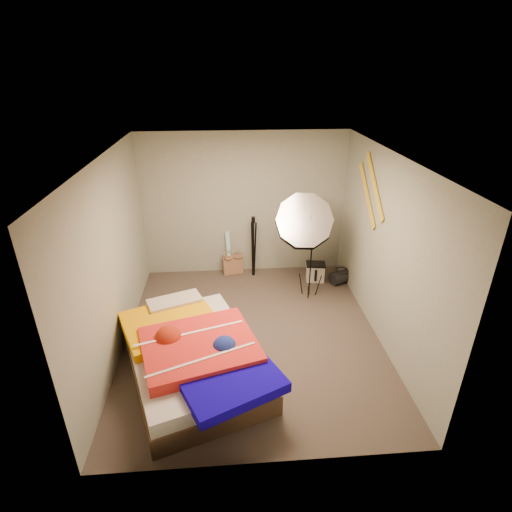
{
  "coord_description": "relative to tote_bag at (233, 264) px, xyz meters",
  "views": [
    {
      "loc": [
        -0.31,
        -4.57,
        3.48
      ],
      "look_at": [
        0.1,
        0.6,
        0.95
      ],
      "focal_mm": 28.0,
      "sensor_mm": 36.0,
      "label": 1
    }
  ],
  "objects": [
    {
      "name": "wrapping_roll",
      "position": [
        -0.07,
        0.04,
        0.21
      ],
      "size": [
        0.15,
        0.24,
        0.79
      ],
      "primitive_type": "cylinder",
      "rotation": [
        -0.17,
        0.0,
        0.27
      ],
      "color": "#5AB8CF",
      "rests_on": "floor"
    },
    {
      "name": "wall_back",
      "position": [
        0.22,
        0.14,
        1.07
      ],
      "size": [
        3.5,
        0.0,
        3.5
      ],
      "primitive_type": "plane",
      "rotation": [
        1.57,
        0.0,
        0.0
      ],
      "color": "gray",
      "rests_on": "floor"
    },
    {
      "name": "wall_front",
      "position": [
        0.22,
        -3.86,
        1.07
      ],
      "size": [
        3.5,
        0.0,
        3.5
      ],
      "primitive_type": "plane",
      "rotation": [
        -1.57,
        0.0,
        0.0
      ],
      "color": "gray",
      "rests_on": "floor"
    },
    {
      "name": "photo_umbrella",
      "position": [
        1.06,
        -0.94,
        1.15
      ],
      "size": [
        1.12,
        0.87,
        1.85
      ],
      "color": "black",
      "rests_on": "floor"
    },
    {
      "name": "ceiling",
      "position": [
        0.22,
        -1.86,
        2.32
      ],
      "size": [
        4.0,
        4.0,
        0.0
      ],
      "primitive_type": "plane",
      "rotation": [
        3.14,
        0.0,
        0.0
      ],
      "color": "silver",
      "rests_on": "wall_back"
    },
    {
      "name": "wall_left",
      "position": [
        -1.53,
        -1.86,
        1.07
      ],
      "size": [
        0.0,
        4.0,
        4.0
      ],
      "primitive_type": "plane",
      "rotation": [
        1.57,
        0.0,
        1.57
      ],
      "color": "gray",
      "rests_on": "floor"
    },
    {
      "name": "bed",
      "position": [
        -0.54,
        -2.59,
        0.12
      ],
      "size": [
        2.06,
        2.41,
        0.59
      ],
      "color": "#4C3625",
      "rests_on": "floor"
    },
    {
      "name": "wall_right",
      "position": [
        1.97,
        -1.86,
        1.07
      ],
      "size": [
        0.0,
        4.0,
        4.0
      ],
      "primitive_type": "plane",
      "rotation": [
        1.57,
        0.0,
        -1.57
      ],
      "color": "gray",
      "rests_on": "floor"
    },
    {
      "name": "wall_stripe_upper",
      "position": [
        1.95,
        -1.26,
        1.77
      ],
      "size": [
        0.02,
        0.91,
        0.78
      ],
      "primitive_type": "cube",
      "rotation": [
        0.7,
        0.0,
        0.0
      ],
      "color": "gold",
      "rests_on": "wall_right"
    },
    {
      "name": "floor",
      "position": [
        0.22,
        -1.86,
        -0.18
      ],
      "size": [
        4.0,
        4.0,
        0.0
      ],
      "primitive_type": "plane",
      "color": "#493D35",
      "rests_on": "ground"
    },
    {
      "name": "tote_bag",
      "position": [
        0.0,
        0.0,
        0.0
      ],
      "size": [
        0.39,
        0.24,
        0.37
      ],
      "primitive_type": "cube",
      "rotation": [
        -0.14,
        0.0,
        0.23
      ],
      "color": "#996A4F",
      "rests_on": "floor"
    },
    {
      "name": "duffel_bag",
      "position": [
        1.87,
        -0.5,
        -0.07
      ],
      "size": [
        0.44,
        0.35,
        0.23
      ],
      "primitive_type": "cylinder",
      "rotation": [
        0.0,
        1.57,
        0.37
      ],
      "color": "black",
      "rests_on": "floor"
    },
    {
      "name": "camera_case",
      "position": [
        1.44,
        -0.37,
        -0.03
      ],
      "size": [
        0.33,
        0.26,
        0.3
      ],
      "primitive_type": "cube",
      "rotation": [
        0.0,
        0.0,
        -0.15
      ],
      "color": "white",
      "rests_on": "floor"
    },
    {
      "name": "camera_tripod",
      "position": [
        0.37,
        -0.09,
        0.46
      ],
      "size": [
        0.06,
        0.06,
        1.12
      ],
      "color": "black",
      "rests_on": "floor"
    },
    {
      "name": "wall_stripe_lower",
      "position": [
        1.95,
        -1.01,
        1.57
      ],
      "size": [
        0.02,
        0.91,
        0.78
      ],
      "primitive_type": "cube",
      "rotation": [
        0.7,
        0.0,
        0.0
      ],
      "color": "gold",
      "rests_on": "wall_right"
    }
  ]
}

